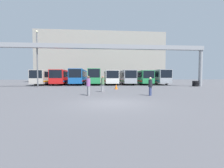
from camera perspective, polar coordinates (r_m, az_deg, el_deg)
name	(u,v)px	position (r m, az deg, el deg)	size (l,w,h in m)	color
ground_plane	(111,103)	(9.17, -0.24, -7.29)	(200.00, 200.00, 0.00)	#47474C
building_backdrop	(101,59)	(55.28, -4.04, 9.59)	(42.85, 12.00, 16.70)	gray
overhead_gantry	(104,51)	(25.08, -3.13, 12.54)	(34.14, 0.80, 6.93)	gray
bus_slot_0	(47,77)	(36.33, -23.50, 2.58)	(2.52, 12.09, 2.98)	beige
bus_slot_1	(63,76)	(34.68, -18.32, 2.73)	(2.60, 10.71, 3.04)	red
bus_slot_2	(79,76)	(34.35, -12.45, 2.98)	(2.61, 11.36, 3.23)	#1959A5
bus_slot_3	(95,76)	(33.81, -6.55, 3.06)	(2.46, 10.87, 3.27)	#268C4C
bus_slot_4	(111,77)	(33.70, -0.54, 2.80)	(2.63, 10.51, 2.97)	silver
bus_slot_5	(126,77)	(34.59, 5.26, 2.82)	(2.51, 11.42, 3.01)	#999EA5
bus_slot_6	(142,77)	(34.71, 11.22, 2.72)	(2.46, 10.03, 2.95)	#268C4C
bus_slot_7	(156,76)	(36.10, 16.51, 2.84)	(2.53, 10.57, 3.15)	#999EA5
pedestrian_mid_left	(103,84)	(16.11, -3.56, 0.19)	(0.35, 0.35, 1.71)	gray
pedestrian_near_center	(150,86)	(13.21, 14.39, -0.70)	(0.33, 0.33, 1.58)	navy
pedestrian_near_left	(88,85)	(13.03, -8.99, -0.42)	(0.35, 0.35, 1.70)	gray
traffic_cone	(116,87)	(19.69, 1.61, -1.02)	(0.40, 0.40, 0.68)	orange
tire_stack	(195,84)	(29.86, 29.17, 0.14)	(1.04, 1.04, 0.96)	black
lamp_post	(37,57)	(26.95, -26.61, 9.29)	(0.36, 0.36, 8.98)	#595B60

